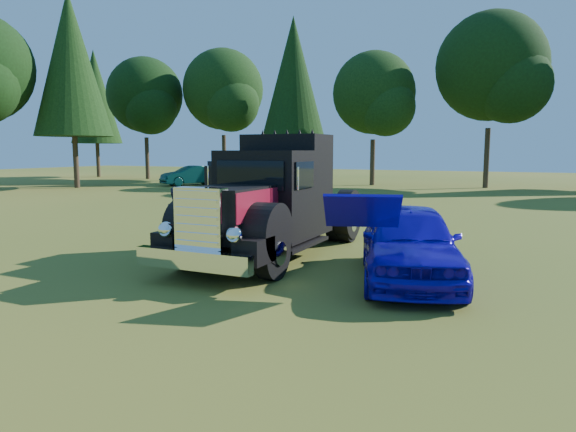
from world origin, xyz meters
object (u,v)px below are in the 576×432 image
Objects in this scene: diamond_t_truck at (272,205)px; hotrod_coupe at (409,242)px; distant_teal_car at (191,176)px; spectator_far at (179,220)px; spectator_near at (223,215)px.

diamond_t_truck reaches higher than hotrod_coupe.
diamond_t_truck is 1.62× the size of distant_teal_car.
diamond_t_truck is 4.21× the size of spectator_far.
spectator_far is at bearing 177.04° from hotrod_coupe.
spectator_near is (-4.95, 0.97, 0.16)m from hotrod_coupe.
distant_teal_car is (-15.02, 21.49, -0.12)m from spectator_far.
distant_teal_car is (-17.30, 20.82, -0.55)m from diamond_t_truck.
spectator_near is 26.20m from distant_teal_car.
hotrod_coupe reaches higher than distant_teal_car.
spectator_far reaches higher than distant_teal_car.
spectator_far is (-5.83, 0.30, 0.07)m from hotrod_coupe.
diamond_t_truck is 3.72m from hotrod_coupe.
spectator_near is at bearing -20.62° from distant_teal_car.
hotrod_coupe reaches higher than spectator_far.
hotrod_coupe is 1.10× the size of distant_teal_car.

